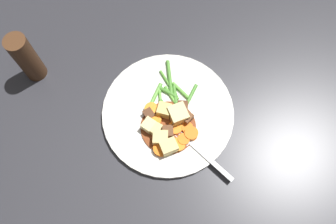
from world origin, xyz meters
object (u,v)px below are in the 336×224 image
Objects in this scene: potato_chunk_1 at (164,110)px; potato_chunk_3 at (178,115)px; carrot_slice_7 at (175,128)px; meat_chunk_0 at (168,132)px; carrot_slice_4 at (161,149)px; carrot_slice_5 at (178,145)px; potato_chunk_5 at (149,125)px; potato_chunk_0 at (160,138)px; potato_chunk_2 at (169,147)px; meat_chunk_1 at (182,107)px; fork at (198,149)px; meat_chunk_4 at (186,117)px; pepper_mill at (27,58)px; carrot_slice_0 at (191,134)px; meat_chunk_2 at (167,140)px; dinner_plate at (168,113)px; carrot_slice_3 at (151,109)px; carrot_slice_2 at (155,121)px; carrot_slice_1 at (184,139)px; potato_chunk_4 at (155,129)px; carrot_slice_6 at (187,128)px; meat_chunk_3 at (149,116)px.

potato_chunk_1 is 0.73× the size of potato_chunk_3.
meat_chunk_0 is at bearing -65.78° from carrot_slice_7.
carrot_slice_4 reaches higher than carrot_slice_5.
meat_chunk_0 is (0.02, 0.04, -0.00)m from potato_chunk_5.
potato_chunk_2 is at bearing 29.87° from potato_chunk_0.
meat_chunk_1 reaches higher than fork.
meat_chunk_0 is 0.05m from meat_chunk_4.
meat_chunk_0 is 0.18× the size of pepper_mill.
carrot_slice_0 is 1.26× the size of meat_chunk_2.
potato_chunk_2 is 1.45× the size of meat_chunk_2.
carrot_slice_5 is at bearing 97.61° from potato_chunk_2.
dinner_plate is 10.16× the size of carrot_slice_3.
potato_chunk_1 is at bearing 128.58° from carrot_slice_2.
carrot_slice_0 is 0.90× the size of carrot_slice_4.
meat_chunk_0 is at bearing 118.25° from potato_chunk_0.
carrot_slice_1 is 1.06× the size of meat_chunk_0.
carrot_slice_1 is 0.04m from meat_chunk_0.
potato_chunk_5 is 0.30m from pepper_mill.
potato_chunk_2 reaches higher than meat_chunk_2.
carrot_slice_0 is 0.04m from meat_chunk_4.
meat_chunk_1 is (-0.02, 0.01, -0.01)m from potato_chunk_3.
carrot_slice_6 is at bearing 81.82° from potato_chunk_4.
pepper_mill is (-0.23, -0.26, 0.05)m from meat_chunk_2.
meat_chunk_4 reaches higher than meat_chunk_0.
potato_chunk_2 is at bearing -30.51° from meat_chunk_1.
potato_chunk_4 is at bearing -61.75° from meat_chunk_1.
potato_chunk_4 is (-0.01, -0.07, 0.01)m from carrot_slice_6.
carrot_slice_5 reaches higher than carrot_slice_7.
meat_chunk_2 is at bearing -6.38° from potato_chunk_1.
meat_chunk_0 reaches higher than carrot_slice_6.
carrot_slice_1 reaches higher than carrot_slice_5.
pepper_mill reaches higher than dinner_plate.
carrot_slice_3 is 1.07× the size of potato_chunk_5.
meat_chunk_2 is at bearing 23.17° from meat_chunk_3.
pepper_mill is (-0.26, -0.32, 0.05)m from fork.
carrot_slice_5 is 0.22× the size of pepper_mill.
carrot_slice_7 is 1.25× the size of meat_chunk_0.
carrot_slice_3 reaches higher than carrot_slice_7.
dinner_plate is at bearing -169.80° from carrot_slice_7.
meat_chunk_0 is (0.00, -0.04, 0.01)m from carrot_slice_6.
potato_chunk_3 reaches higher than potato_chunk_5.
potato_chunk_4 is at bearing -1.35° from carrot_slice_3.
carrot_slice_6 is 0.07m from potato_chunk_4.
potato_chunk_0 is 0.06m from potato_chunk_1.
pepper_mill reaches higher than meat_chunk_3.
carrot_slice_2 is 0.11m from fork.
carrot_slice_2 is at bearing 38.67° from meat_chunk_3.
meat_chunk_3 is at bearing -141.33° from carrot_slice_2.
potato_chunk_0 is at bearing 18.10° from potato_chunk_4.
potato_chunk_0 is 0.07m from meat_chunk_4.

